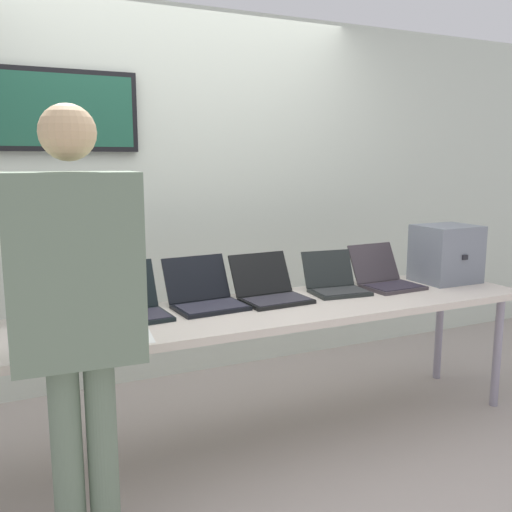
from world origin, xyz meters
TOP-DOWN VIEW (x-y plane):
  - ground at (0.00, 0.00)m, footprint 8.00×8.00m
  - back_wall at (-0.02, 1.13)m, footprint 8.00×0.11m
  - workbench at (0.00, 0.00)m, footprint 3.31×0.70m
  - equipment_box at (1.42, 0.09)m, footprint 0.37×0.32m
  - laptop_station_1 at (-0.99, 0.12)m, footprint 0.33×0.36m
  - laptop_station_2 at (-0.63, 0.13)m, footprint 0.39×0.38m
  - laptop_station_3 at (-0.21, 0.15)m, footprint 0.39×0.39m
  - laptop_station_4 at (0.18, 0.13)m, footprint 0.38×0.39m
  - laptop_station_5 at (0.61, 0.14)m, footprint 0.35×0.35m
  - laptop_station_6 at (0.97, 0.13)m, footprint 0.36×0.39m
  - person at (-0.96, -0.62)m, footprint 0.45×0.60m
  - coffee_mug at (-0.87, -0.25)m, footprint 0.07×0.07m
  - paper_sheet at (-0.70, -0.17)m, footprint 0.24×0.32m

SIDE VIEW (x-z plane):
  - ground at x=0.00m, z-range -0.04..0.00m
  - workbench at x=0.00m, z-range 0.32..1.07m
  - paper_sheet at x=-0.70m, z-range 0.74..0.74m
  - coffee_mug at x=-0.87m, z-range 0.74..0.83m
  - laptop_station_1 at x=-0.99m, z-range 0.68..0.91m
  - laptop_station_5 at x=0.61m, z-range 0.68..0.91m
  - laptop_station_4 at x=0.18m, z-range 0.68..0.92m
  - laptop_station_6 at x=0.97m, z-range 0.68..0.92m
  - laptop_station_3 at x=-0.21m, z-range 0.67..0.92m
  - laptop_station_2 at x=-0.63m, z-range 0.67..0.93m
  - equipment_box at x=1.42m, z-range 0.74..1.11m
  - person at x=-0.96m, z-range 0.18..1.88m
  - back_wall at x=-0.02m, z-range 0.01..2.54m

